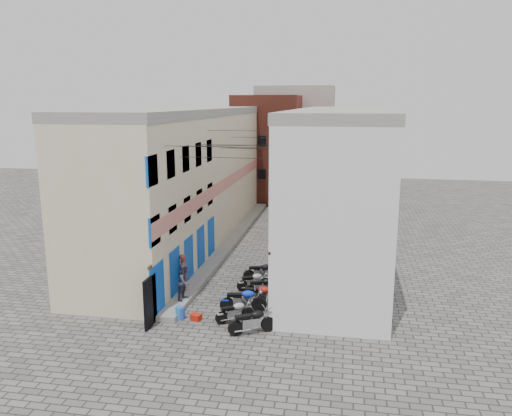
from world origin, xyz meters
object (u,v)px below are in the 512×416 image
Objects in this scene: motorcycle_b at (235,311)px; motorcycle_c at (243,299)px; person_b at (185,282)px; water_jug_near at (181,313)px; motorcycle_d at (259,294)px; person_a at (184,272)px; water_jug_far at (179,313)px; motorcycle_e at (263,285)px; motorcycle_a at (252,320)px; motorcycle_g at (262,271)px; red_crate at (196,317)px; motorcycle_f at (254,280)px.

motorcycle_c reaches higher than motorcycle_b.
water_jug_near is (0.36, -1.64, -0.86)m from person_b.
motorcycle_d is 4.09m from person_a.
motorcycle_e is at bearing 45.47° from water_jug_far.
motorcycle_b is at bearing -162.12° from motorcycle_a.
motorcycle_a is 1.15× the size of person_a.
motorcycle_g reaches higher than motorcycle_b.
person_a reaches higher than person_b.
person_b is 3.06× the size of water_jug_far.
motorcycle_e is at bearing -52.30° from person_b.
red_crate is at bearing -67.54° from motorcycle_c.
motorcycle_d is 3.60× the size of water_jug_far.
person_a is 3.12m from water_jug_far.
motorcycle_d is 1.07× the size of motorcycle_e.
motorcycle_a is 3.55m from water_jug_far.
motorcycle_a is 3.48m from water_jug_near.
motorcycle_g is at bearing 62.90° from water_jug_near.
person_b is (-2.89, 0.36, 0.50)m from motorcycle_c.
motorcycle_b is at bearing 3.29° from water_jug_far.
red_crate is at bearing -117.89° from motorcycle_b.
motorcycle_c is at bearing 26.06° from water_jug_far.
person_a is at bearing -103.64° from motorcycle_d.
motorcycle_e is 1.07× the size of motorcycle_f.
person_a is (-4.16, 3.75, 0.55)m from motorcycle_a.
person_b reaches higher than motorcycle_f.
motorcycle_a is 5.63m from person_a.
motorcycle_d is 3.27m from motorcycle_g.
motorcycle_e is 3.35× the size of water_jug_far.
motorcycle_c is 2.08m from motorcycle_e.
water_jug_far is at bearing 180.00° from water_jug_near.
red_crate is (-2.45, -3.27, -0.41)m from motorcycle_e.
water_jug_far reaches higher than water_jug_near.
motorcycle_e is at bearing 179.47° from motorcycle_d.
person_a is at bearing -99.80° from motorcycle_f.
motorcycle_d is 3.79m from water_jug_near.
water_jug_near is (-2.39, -0.14, -0.25)m from motorcycle_b.
motorcycle_d is at bearing -10.01° from motorcycle_f.
motorcycle_a is at bearing -151.59° from person_a.
person_b is 3.91× the size of red_crate.
motorcycle_g is at bearing -27.31° from person_b.
motorcycle_a is 1.17× the size of motorcycle_f.
person_b is (-3.08, -3.67, 0.54)m from motorcycle_g.
person_b is at bearing 102.46° from water_jug_near.
motorcycle_e is 4.59m from water_jug_far.
person_a reaches higher than motorcycle_g.
motorcycle_d is 1.15× the size of motorcycle_f.
motorcycle_e is 3.90m from person_b.
motorcycle_c reaches higher than red_crate.
person_b reaches higher than motorcycle_c.
water_jug_far is (-2.59, -4.02, -0.23)m from motorcycle_f.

